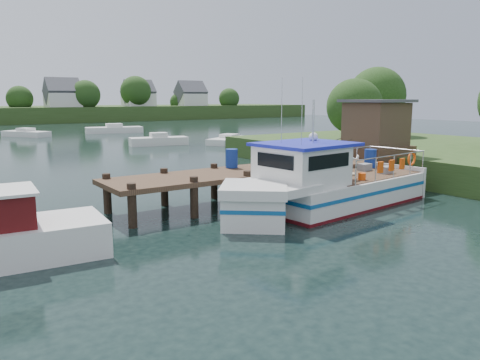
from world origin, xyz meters
TOP-DOWN VIEW (x-y plane):
  - ground_plane at (0.00, 0.00)m, footprint 160.00×160.00m
  - near_shore at (16.88, -0.73)m, footprint 16.00×30.00m
  - dock at (6.51, 0.01)m, footprint 16.60×3.00m
  - lobster_boat at (2.02, -3.16)m, footprint 11.23×4.15m
  - moored_far at (10.21, 43.97)m, footprint 7.61×3.95m
  - moored_b at (7.99, 25.41)m, footprint 5.84×3.05m
  - moored_c at (14.64, 22.94)m, footprint 6.35×4.78m
  - moored_d at (-0.64, 44.09)m, footprint 4.92×6.25m

SIDE VIEW (x-z plane):
  - ground_plane at x=0.00m, z-range 0.00..0.00m
  - moored_c at x=14.64m, z-range -0.12..0.84m
  - moored_d at x=-0.64m, z-range -0.13..0.90m
  - moored_b at x=7.99m, z-range -0.16..1.07m
  - moored_far at x=10.21m, z-range -0.16..1.07m
  - lobster_boat at x=2.02m, z-range -1.70..3.63m
  - near_shore at x=16.88m, z-range -1.83..5.93m
  - dock at x=6.51m, z-range -0.15..4.63m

